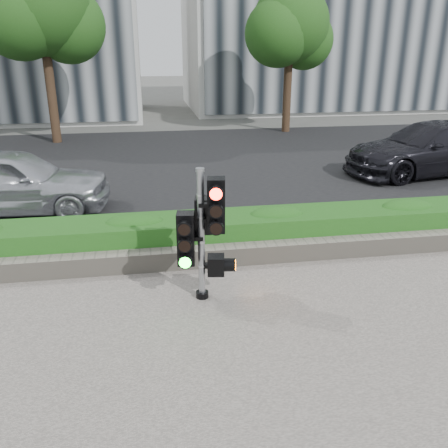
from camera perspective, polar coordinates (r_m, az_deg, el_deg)
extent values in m
plane|color=#51514C|center=(6.92, -0.40, -11.91)|extent=(120.00, 120.00, 0.00)
cube|color=black|center=(16.22, -6.00, 7.29)|extent=(60.00, 13.00, 0.02)
cube|color=gray|center=(9.68, -3.33, -1.64)|extent=(60.00, 0.25, 0.12)
cube|color=gray|center=(8.48, -2.42, -3.92)|extent=(12.00, 0.32, 0.34)
cube|color=green|center=(9.01, -2.95, -1.24)|extent=(12.00, 1.00, 0.68)
cube|color=#B7B7B2|center=(33.06, 12.87, 24.12)|extent=(18.00, 10.00, 12.00)
cylinder|color=black|center=(20.65, -20.07, 14.71)|extent=(0.36, 0.36, 4.03)
sphere|color=#214213|center=(20.63, -21.23, 23.44)|extent=(3.74, 3.74, 3.74)
sphere|color=#214213|center=(20.81, -18.27, 21.73)|extent=(2.88, 2.88, 2.88)
sphere|color=#214213|center=(20.32, -23.44, 22.00)|extent=(3.17, 3.17, 3.17)
cylinder|color=black|center=(22.29, 7.62, 15.50)|extent=(0.36, 0.36, 3.58)
sphere|color=#214213|center=(22.22, 7.99, 22.74)|extent=(3.33, 3.33, 3.33)
sphere|color=#214213|center=(22.74, 9.63, 20.99)|extent=(2.56, 2.56, 2.56)
sphere|color=#214213|center=(21.66, 6.51, 21.84)|extent=(2.82, 2.82, 2.82)
sphere|color=#214213|center=(22.88, 7.58, 24.62)|extent=(2.30, 2.30, 2.30)
cylinder|color=black|center=(7.50, -2.63, -8.45)|extent=(0.20, 0.20, 0.10)
cylinder|color=gray|center=(7.08, -2.76, -1.63)|extent=(0.10, 0.10, 2.02)
cylinder|color=gray|center=(6.76, -2.91, 6.53)|extent=(0.13, 0.13, 0.05)
cube|color=#FF1107|center=(6.87, -0.94, 2.29)|extent=(0.29, 0.29, 0.81)
cube|color=#14E51E|center=(7.07, -4.60, -1.76)|extent=(0.29, 0.29, 0.81)
cube|color=black|center=(7.20, -2.49, 1.06)|extent=(0.29, 0.29, 0.55)
cube|color=orange|center=(7.29, -0.97, -4.94)|extent=(0.29, 0.29, 0.30)
imported|color=silver|center=(12.10, -24.24, 4.73)|extent=(4.57, 2.10, 1.52)
imported|color=black|center=(15.92, 23.55, 8.35)|extent=(5.60, 2.89, 1.55)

